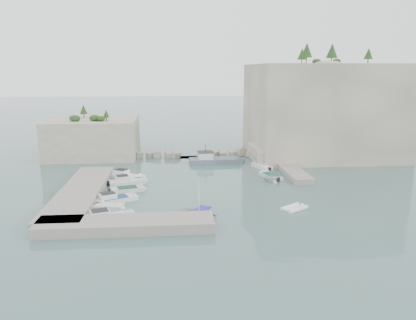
{
  "coord_description": "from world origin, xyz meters",
  "views": [
    {
      "loc": [
        -4.95,
        -51.99,
        16.05
      ],
      "look_at": [
        0.0,
        6.0,
        3.0
      ],
      "focal_mm": 35.0,
      "sensor_mm": 36.0,
      "label": 1
    }
  ],
  "objects": [
    {
      "name": "ledge_east",
      "position": [
        13.5,
        10.0,
        0.4
      ],
      "size": [
        3.0,
        16.0,
        0.8
      ],
      "primitive_type": "cube",
      "color": "#9E9689",
      "rests_on": "ground"
    },
    {
      "name": "breakwater",
      "position": [
        -1.0,
        22.0,
        0.7
      ],
      "size": [
        28.0,
        3.0,
        1.4
      ],
      "primitive_type": "cube",
      "color": "beige",
      "rests_on": "ground"
    },
    {
      "name": "tender_east_b",
      "position": [
        9.51,
        6.25,
        0.0
      ],
      "size": [
        2.98,
        5.31,
        0.7
      ],
      "primitive_type": null,
      "rotation": [
        0.0,
        0.0,
        1.84
      ],
      "color": "silver",
      "rests_on": "ground"
    },
    {
      "name": "cliff_east",
      "position": [
        23.0,
        23.0,
        8.5
      ],
      "size": [
        26.0,
        22.0,
        17.0
      ],
      "primitive_type": "cube",
      "color": "beige",
      "rests_on": "ground"
    },
    {
      "name": "inflatable_dinghy",
      "position": [
        8.93,
        -7.98,
        0.0
      ],
      "size": [
        3.66,
        3.16,
        0.44
      ],
      "primitive_type": null,
      "rotation": [
        0.0,
        0.0,
        0.57
      ],
      "color": "white",
      "rests_on": "ground"
    },
    {
      "name": "motorboat_c",
      "position": [
        -11.33,
        0.97,
        0.0
      ],
      "size": [
        5.24,
        3.01,
        0.7
      ],
      "primitive_type": null,
      "rotation": [
        0.0,
        0.0,
        0.26
      ],
      "color": "silver",
      "rests_on": "ground"
    },
    {
      "name": "motorboat_f",
      "position": [
        -12.23,
        -9.67,
        0.0
      ],
      "size": [
        6.59,
        3.82,
        1.4
      ],
      "primitive_type": null,
      "rotation": [
        0.0,
        0.0,
        0.33
      ],
      "color": "silver",
      "rests_on": "ground"
    },
    {
      "name": "motorboat_e",
      "position": [
        -12.8,
        -5.96,
        0.0
      ],
      "size": [
        4.02,
        2.2,
        0.7
      ],
      "primitive_type": null,
      "rotation": [
        0.0,
        0.0,
        -0.18
      ],
      "color": "silver",
      "rests_on": "ground"
    },
    {
      "name": "ground",
      "position": [
        0.0,
        0.0,
        0.0
      ],
      "size": [
        400.0,
        400.0,
        0.0
      ],
      "primitive_type": "plane",
      "color": "#456864",
      "rests_on": "ground"
    },
    {
      "name": "rowboat_mast",
      "position": [
        -2.31,
        -9.09,
        2.55
      ],
      "size": [
        0.1,
        0.1,
        4.2
      ],
      "primitive_type": "cylinder",
      "color": "white",
      "rests_on": "rowboat"
    },
    {
      "name": "tender_east_c",
      "position": [
        9.54,
        12.4,
        0.0
      ],
      "size": [
        3.16,
        5.06,
        0.7
      ],
      "primitive_type": null,
      "rotation": [
        0.0,
        0.0,
        1.93
      ],
      "color": "white",
      "rests_on": "ground"
    },
    {
      "name": "work_boat",
      "position": [
        2.28,
        16.91,
        0.0
      ],
      "size": [
        10.17,
        3.47,
        2.2
      ],
      "primitive_type": null,
      "rotation": [
        0.0,
        0.0,
        0.05
      ],
      "color": "slate",
      "rests_on": "ground"
    },
    {
      "name": "motorboat_d",
      "position": [
        -12.4,
        -3.34,
        0.0
      ],
      "size": [
        6.32,
        4.5,
        1.4
      ],
      "primitive_type": null,
      "rotation": [
        0.0,
        0.0,
        0.48
      ],
      "color": "white",
      "rests_on": "ground"
    },
    {
      "name": "motorboat_b",
      "position": [
        -11.65,
        4.87,
        0.0
      ],
      "size": [
        6.11,
        3.5,
        1.4
      ],
      "primitive_type": null,
      "rotation": [
        0.0,
        0.0,
        0.29
      ],
      "color": "silver",
      "rests_on": "ground"
    },
    {
      "name": "cliff_terrace",
      "position": [
        13.0,
        18.0,
        1.25
      ],
      "size": [
        8.0,
        10.0,
        2.5
      ],
      "primitive_type": "cube",
      "color": "beige",
      "rests_on": "ground"
    },
    {
      "name": "quay_west",
      "position": [
        -17.0,
        -1.0,
        0.55
      ],
      "size": [
        5.0,
        24.0,
        1.1
      ],
      "primitive_type": "cube",
      "color": "#9E9689",
      "rests_on": "ground"
    },
    {
      "name": "outcrop_west",
      "position": [
        -20.0,
        25.0,
        3.5
      ],
      "size": [
        16.0,
        14.0,
        7.0
      ],
      "primitive_type": "cube",
      "color": "beige",
      "rests_on": "ground"
    },
    {
      "name": "tender_east_a",
      "position": [
        9.25,
        4.28,
        0.0
      ],
      "size": [
        3.18,
        2.79,
        1.59
      ],
      "primitive_type": "imported",
      "rotation": [
        0.0,
        0.0,
        1.63
      ],
      "color": "silver",
      "rests_on": "ground"
    },
    {
      "name": "motorboat_a",
      "position": [
        -12.21,
        7.83,
        0.0
      ],
      "size": [
        6.48,
        4.81,
        1.4
      ],
      "primitive_type": null,
      "rotation": [
        0.0,
        0.0,
        -0.52
      ],
      "color": "white",
      "rests_on": "ground"
    },
    {
      "name": "rowboat",
      "position": [
        -2.31,
        -9.09,
        0.0
      ],
      "size": [
        5.27,
        4.75,
        0.9
      ],
      "primitive_type": "imported",
      "rotation": [
        0.0,
        0.0,
        1.09
      ],
      "color": "white",
      "rests_on": "ground"
    },
    {
      "name": "quay_south",
      "position": [
        -10.0,
        -12.5,
        0.55
      ],
      "size": [
        18.0,
        4.0,
        1.1
      ],
      "primitive_type": "cube",
      "color": "#9E9689",
      "rests_on": "ground"
    },
    {
      "name": "tender_east_d",
      "position": [
        10.43,
        14.44,
        0.0
      ],
      "size": [
        4.23,
        1.68,
        1.62
      ],
      "primitive_type": "imported",
      "rotation": [
        0.0,
        0.0,
        1.6
      ],
      "color": "silver",
      "rests_on": "ground"
    },
    {
      "name": "vegetation",
      "position": [
        17.83,
        24.4,
        17.93
      ],
      "size": [
        53.48,
        13.88,
        13.4
      ],
      "color": "#1E4219",
      "rests_on": "ground"
    }
  ]
}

